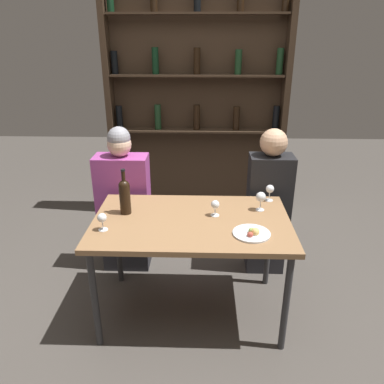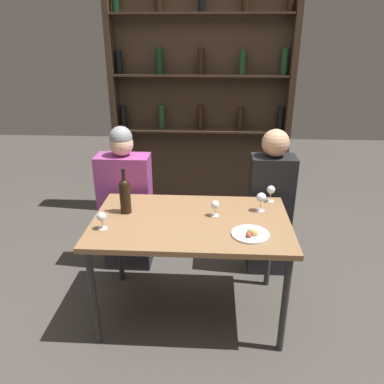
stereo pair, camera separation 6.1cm
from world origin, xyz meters
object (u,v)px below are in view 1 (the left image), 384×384
object	(u,v)px
wine_bottle	(125,195)
wine_glass_0	(261,197)
wine_glass_2	(102,219)
seated_person_left	(124,204)
seated_person_right	(268,206)
wine_glass_3	(270,190)
food_plate_0	(252,233)
wine_glass_1	(215,205)

from	to	relation	value
wine_bottle	wine_glass_0	distance (m)	0.94
wine_glass_2	seated_person_left	world-z (taller)	seated_person_left
seated_person_right	wine_glass_3	bearing A→B (deg)	-100.41
wine_glass_3	food_plate_0	world-z (taller)	wine_glass_3
wine_glass_2	wine_glass_0	bearing A→B (deg)	17.35
wine_glass_1	wine_glass_3	xyz separation A→B (m)	(0.41, 0.26, 0.01)
wine_bottle	food_plate_0	distance (m)	0.89
wine_glass_2	seated_person_right	distance (m)	1.40
wine_glass_1	wine_glass_2	distance (m)	0.75
wine_bottle	wine_glass_0	world-z (taller)	wine_bottle
wine_glass_0	food_plate_0	world-z (taller)	wine_glass_0
wine_glass_3	seated_person_right	size ratio (longest dim) A/B	0.10
wine_glass_2	seated_person_right	size ratio (longest dim) A/B	0.09
wine_glass_3	wine_glass_2	bearing A→B (deg)	-156.45
wine_glass_3	seated_person_right	bearing A→B (deg)	79.59
wine_glass_0	seated_person_left	world-z (taller)	seated_person_left
wine_glass_3	food_plate_0	bearing A→B (deg)	-109.76
wine_glass_2	wine_bottle	bearing A→B (deg)	68.42
wine_glass_2	food_plate_0	world-z (taller)	wine_glass_2
wine_bottle	seated_person_right	distance (m)	1.21
wine_bottle	wine_glass_3	bearing A→B (deg)	13.32
wine_glass_1	seated_person_left	size ratio (longest dim) A/B	0.09
wine_glass_0	seated_person_right	xyz separation A→B (m)	(0.14, 0.42, -0.26)
wine_glass_2	wine_glass_3	distance (m)	1.22
wine_glass_2	food_plate_0	bearing A→B (deg)	-1.91
wine_glass_2	seated_person_left	distance (m)	0.78
food_plate_0	seated_person_left	xyz separation A→B (m)	(-0.96, 0.77, -0.17)
wine_bottle	wine_glass_2	xyz separation A→B (m)	(-0.10, -0.25, -0.06)
wine_glass_0	wine_glass_3	world-z (taller)	wine_glass_0
wine_glass_1	seated_person_right	distance (m)	0.72
wine_glass_0	wine_glass_2	world-z (taller)	wine_glass_0
wine_glass_3	seated_person_left	world-z (taller)	seated_person_left
wine_glass_0	seated_person_right	world-z (taller)	seated_person_right
wine_bottle	seated_person_right	world-z (taller)	seated_person_right
wine_glass_1	seated_person_right	world-z (taller)	seated_person_right
seated_person_left	seated_person_right	bearing A→B (deg)	0.00
wine_glass_0	seated_person_left	size ratio (longest dim) A/B	0.11
wine_glass_2	food_plate_0	size ratio (longest dim) A/B	0.49
wine_glass_1	food_plate_0	world-z (taller)	wine_glass_1
wine_glass_0	wine_bottle	bearing A→B (deg)	-175.35
wine_bottle	seated_person_left	distance (m)	0.59
wine_glass_1	wine_glass_3	world-z (taller)	wine_glass_3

